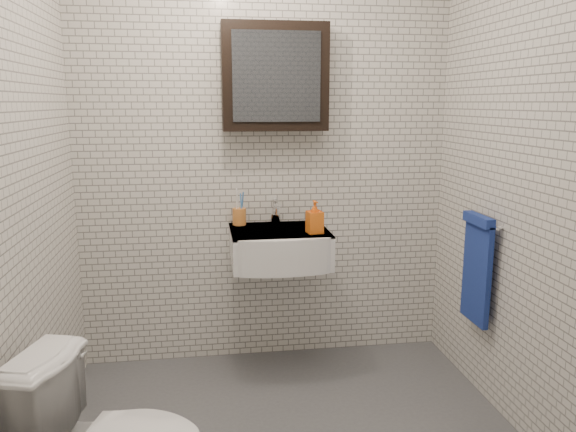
# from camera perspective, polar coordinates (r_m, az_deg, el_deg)

# --- Properties ---
(room_shell) EXTENTS (2.22, 2.02, 2.51)m
(room_shell) POSITION_cam_1_polar(r_m,az_deg,el_deg) (2.34, 0.39, 9.17)
(room_shell) COLOR silver
(room_shell) RESTS_ON ground
(washbasin) EXTENTS (0.55, 0.50, 0.20)m
(washbasin) POSITION_cam_1_polar(r_m,az_deg,el_deg) (3.17, -0.80, -3.21)
(washbasin) COLOR white
(washbasin) RESTS_ON room_shell
(faucet) EXTENTS (0.06, 0.20, 0.15)m
(faucet) POSITION_cam_1_polar(r_m,az_deg,el_deg) (3.33, -1.27, 0.33)
(faucet) COLOR silver
(faucet) RESTS_ON washbasin
(mirror_cabinet) EXTENTS (0.60, 0.15, 0.60)m
(mirror_cabinet) POSITION_cam_1_polar(r_m,az_deg,el_deg) (3.26, -1.32, 13.92)
(mirror_cabinet) COLOR black
(mirror_cabinet) RESTS_ON room_shell
(towel_rail) EXTENTS (0.09, 0.30, 0.58)m
(towel_rail) POSITION_cam_1_polar(r_m,az_deg,el_deg) (3.12, 18.67, -4.68)
(towel_rail) COLOR silver
(towel_rail) RESTS_ON room_shell
(toothbrush_cup) EXTENTS (0.10, 0.10, 0.22)m
(toothbrush_cup) POSITION_cam_1_polar(r_m,az_deg,el_deg) (3.32, -4.97, 0.04)
(toothbrush_cup) COLOR orange
(toothbrush_cup) RESTS_ON washbasin
(soap_bottle) EXTENTS (0.09, 0.10, 0.18)m
(soap_bottle) POSITION_cam_1_polar(r_m,az_deg,el_deg) (3.09, 2.73, -0.10)
(soap_bottle) COLOR orange
(soap_bottle) RESTS_ON washbasin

